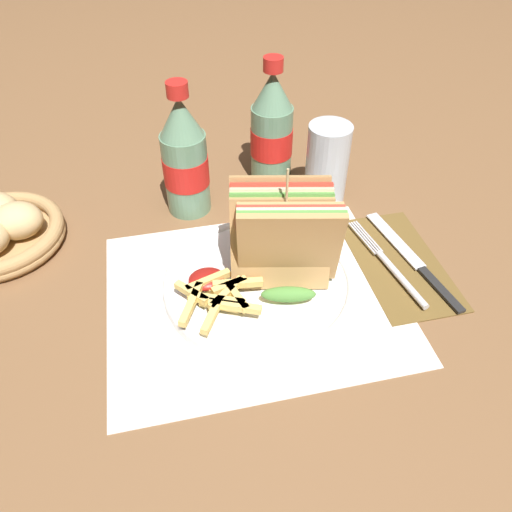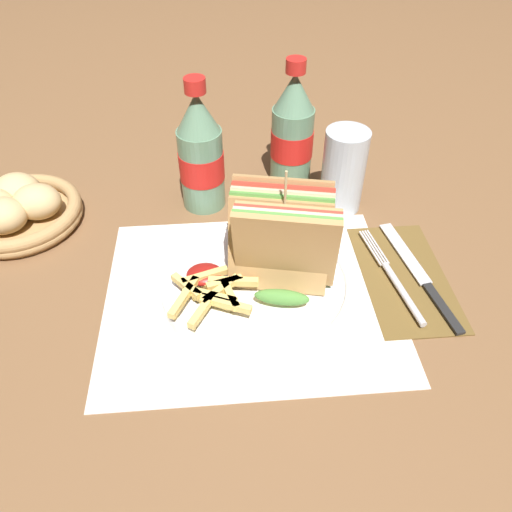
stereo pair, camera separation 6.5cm
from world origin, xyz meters
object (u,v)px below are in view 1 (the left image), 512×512
object	(u,v)px
fork	(393,269)
knife	(413,259)
coke_bottle_near	(185,159)
glass_near	(327,165)
coke_bottle_far	(272,131)
club_sandwich	(284,241)
plate_main	(259,283)

from	to	relation	value
fork	knife	world-z (taller)	fork
coke_bottle_near	fork	bearing A→B (deg)	-39.87
knife	coke_bottle_near	distance (m)	0.36
knife	glass_near	size ratio (longest dim) A/B	1.64
coke_bottle_far	fork	bearing A→B (deg)	-68.13
club_sandwich	fork	distance (m)	0.17
club_sandwich	coke_bottle_far	bearing A→B (deg)	79.69
knife	coke_bottle_far	size ratio (longest dim) A/B	1.04
plate_main	glass_near	xyz separation A→B (m)	(0.15, 0.17, 0.06)
plate_main	club_sandwich	size ratio (longest dim) A/B	1.53
club_sandwich	knife	xyz separation A→B (m)	(0.19, 0.00, -0.07)
club_sandwich	coke_bottle_far	distance (m)	0.26
glass_near	club_sandwich	bearing A→B (deg)	-123.46
knife	coke_bottle_far	xyz separation A→B (m)	(-0.14, 0.25, 0.08)
knife	coke_bottle_near	xyz separation A→B (m)	(-0.29, 0.20, 0.08)
club_sandwich	coke_bottle_near	bearing A→B (deg)	116.70
knife	glass_near	distance (m)	0.20
plate_main	knife	world-z (taller)	plate_main
glass_near	knife	bearing A→B (deg)	-66.17
club_sandwich	coke_bottle_near	world-z (taller)	coke_bottle_near
fork	coke_bottle_far	size ratio (longest dim) A/B	0.89
fork	coke_bottle_far	bearing A→B (deg)	102.59
knife	coke_bottle_near	size ratio (longest dim) A/B	1.04
fork	plate_main	bearing A→B (deg)	166.50
coke_bottle_far	knife	bearing A→B (deg)	-60.24
knife	glass_near	world-z (taller)	glass_near
knife	coke_bottle_far	bearing A→B (deg)	110.47
club_sandwich	coke_bottle_far	xyz separation A→B (m)	(0.05, 0.25, 0.01)
coke_bottle_far	glass_near	xyz separation A→B (m)	(0.07, -0.08, -0.02)
knife	coke_bottle_near	world-z (taller)	coke_bottle_near
fork	knife	size ratio (longest dim) A/B	0.86
plate_main	fork	xyz separation A→B (m)	(0.18, -0.01, -0.00)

